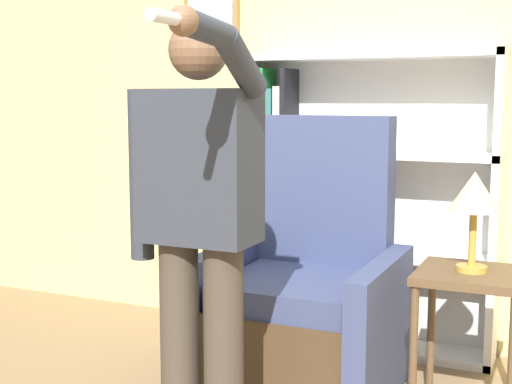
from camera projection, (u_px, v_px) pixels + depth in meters
name	position (u px, v px, depth m)	size (l,w,h in m)	color
wall_back	(409.00, 98.00, 3.97)	(8.00, 0.11, 2.80)	#DBCC84
bookcase	(341.00, 203.00, 4.04)	(1.43, 0.28, 1.65)	white
armchair	(305.00, 307.00, 3.45)	(0.89, 0.85, 1.32)	#4C3823
person_standing	(198.00, 218.00, 2.62)	(0.57, 0.78, 1.68)	#473D33
side_table	(470.00, 299.00, 3.07)	(0.45, 0.45, 0.67)	brown
table_lamp	(474.00, 196.00, 3.01)	(0.22, 0.22, 0.43)	gold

